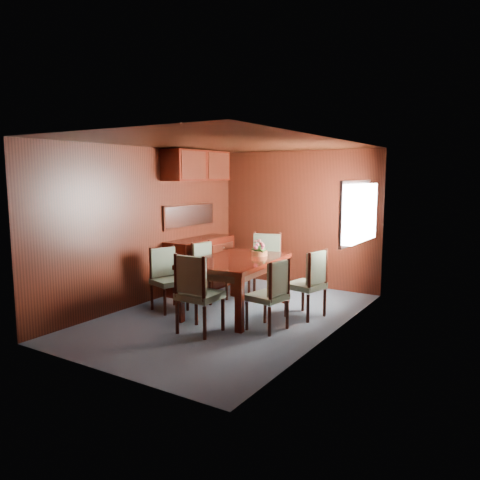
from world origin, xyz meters
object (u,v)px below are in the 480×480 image
Objects in this scene: chair_left_near at (167,275)px; chair_right_near at (272,291)px; sideboard at (201,264)px; dining_table at (237,266)px; chair_head at (196,290)px; flower_centerpiece at (259,247)px.

chair_left_near is 1.77m from chair_right_near.
sideboard is 0.80× the size of dining_table.
chair_left_near is 0.91× the size of chair_head.
flower_centerpiece reaches higher than sideboard.
chair_head is 1.50m from flower_centerpiece.
dining_table is at bearing -32.08° from sideboard.
chair_head reaches higher than chair_left_near.
chair_head is 3.99× the size of flower_centerpiece.
sideboard reaches higher than dining_table.
flower_centerpiece is (1.38, -0.37, 0.46)m from sideboard.
chair_head is (-0.74, -0.61, 0.05)m from chair_right_near.
sideboard is 1.50m from flower_centerpiece.
sideboard is at bearing -149.01° from chair_left_near.
chair_right_near is 0.91× the size of chair_head.
flower_centerpiece is at bearing 86.59° from chair_head.
flower_centerpiece reaches higher than chair_left_near.
chair_left_near is (-0.94, -0.43, -0.16)m from dining_table.
chair_head reaches higher than chair_right_near.
dining_table is at bearing 93.77° from chair_head.
chair_right_near is at bearing -51.90° from flower_centerpiece.
chair_left_near is 1.00× the size of chair_right_near.
chair_right_near reaches higher than sideboard.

